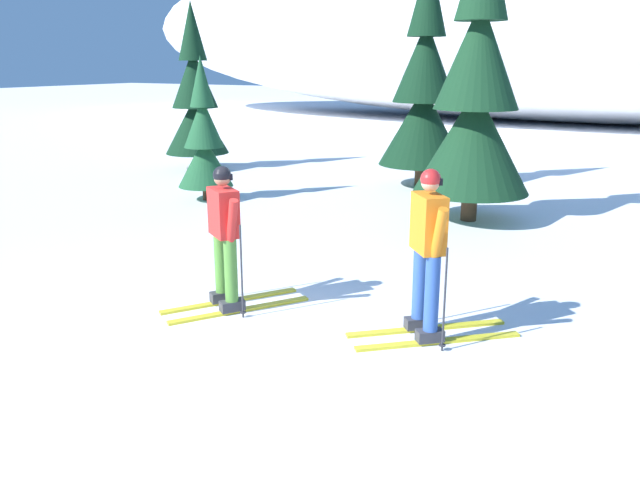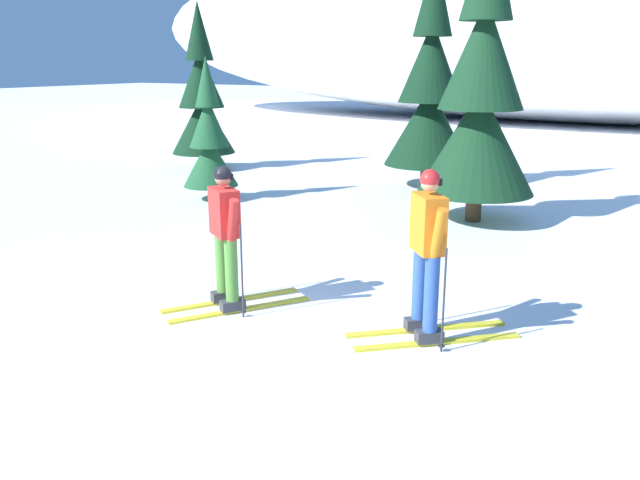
# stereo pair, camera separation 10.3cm
# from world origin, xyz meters

# --- Properties ---
(ground_plane) EXTENTS (120.00, 120.00, 0.00)m
(ground_plane) POSITION_xyz_m (0.00, 0.00, 0.00)
(ground_plane) COLOR white
(skier_orange_jacket) EXTENTS (1.65, 1.52, 1.79)m
(skier_orange_jacket) POSITION_xyz_m (1.97, 1.10, 0.94)
(skier_orange_jacket) COLOR gold
(skier_orange_jacket) RESTS_ON ground
(skier_red_jacket) EXTENTS (1.32, 1.68, 1.69)m
(skier_red_jacket) POSITION_xyz_m (-0.35, 0.78, 0.88)
(skier_red_jacket) COLOR gold
(skier_red_jacket) RESTS_ON ground
(pine_tree_far_left) EXTENTS (1.67, 1.67, 4.32)m
(pine_tree_far_left) POSITION_xyz_m (-7.17, 8.65, 1.81)
(pine_tree_far_left) COLOR #47301E
(pine_tree_far_left) RESTS_ON ground
(pine_tree_left) EXTENTS (1.13, 1.13, 2.93)m
(pine_tree_left) POSITION_xyz_m (-4.45, 5.56, 1.23)
(pine_tree_left) COLOR #47301E
(pine_tree_left) RESTS_ON ground
(pine_tree_center_left) EXTENTS (1.97, 1.97, 5.09)m
(pine_tree_center_left) POSITION_xyz_m (-1.05, 9.19, 2.13)
(pine_tree_center_left) COLOR #47301E
(pine_tree_center_left) RESTS_ON ground
(pine_tree_center_right) EXTENTS (2.05, 2.05, 5.31)m
(pine_tree_center_right) POSITION_xyz_m (0.89, 6.43, 2.22)
(pine_tree_center_right) COLOR #47301E
(pine_tree_center_right) RESTS_ON ground
(snow_ridge_background) EXTENTS (49.56, 16.88, 9.31)m
(snow_ridge_background) POSITION_xyz_m (0.06, 28.46, 4.66)
(snow_ridge_background) COLOR white
(snow_ridge_background) RESTS_ON ground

